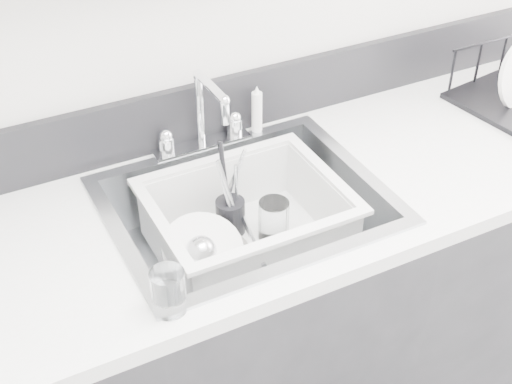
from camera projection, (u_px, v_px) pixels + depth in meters
counter_run at (248, 335)px, 1.93m from camera, size 3.20×0.62×0.92m
backsplash at (194, 113)px, 1.82m from camera, size 3.20×0.02×0.16m
sink at (246, 231)px, 1.71m from camera, size 0.64×0.52×0.20m
faucet at (202, 130)px, 1.80m from camera, size 0.26×0.18×0.23m
side_sprayer at (257, 110)px, 1.86m from camera, size 0.03×0.03×0.14m
wash_tub at (247, 223)px, 1.72m from camera, size 0.49×0.41×0.18m
plate_stack at (206, 255)px, 1.70m from camera, size 0.24×0.23×0.09m
utensil_cup at (230, 213)px, 1.78m from camera, size 0.07×0.07×0.25m
ladle at (231, 253)px, 1.68m from camera, size 0.30×0.17×0.08m
tumbler_in_tub at (274, 220)px, 1.76m from camera, size 0.09×0.09×0.11m
tumbler_counter at (168, 291)px, 1.36m from camera, size 0.07×0.07×0.09m
bowl_small at (292, 251)px, 1.72m from camera, size 0.13×0.13×0.03m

